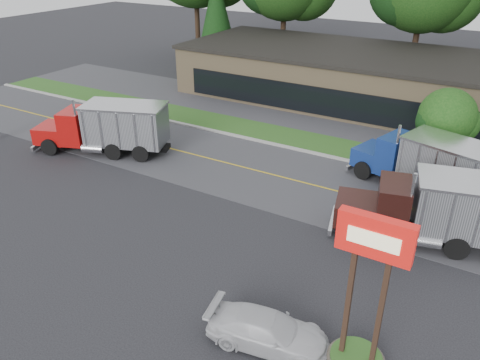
{
  "coord_description": "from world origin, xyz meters",
  "views": [
    {
      "loc": [
        12.79,
        -13.91,
        12.79
      ],
      "look_at": [
        1.99,
        4.4,
        1.8
      ],
      "focal_mm": 35.0,
      "sensor_mm": 36.0,
      "label": 1
    }
  ],
  "objects_px": {
    "dump_truck_maroon": "(444,209)",
    "bilo_sign": "(361,323)",
    "dump_truck_blue": "(426,163)",
    "rally_car": "(268,331)",
    "dump_truck_red": "(108,127)"
  },
  "relations": [
    {
      "from": "rally_car",
      "to": "dump_truck_red",
      "type": "bearing_deg",
      "value": 50.02
    },
    {
      "from": "dump_truck_blue",
      "to": "dump_truck_maroon",
      "type": "xyz_separation_m",
      "value": [
        1.7,
        -4.79,
        0.01
      ]
    },
    {
      "from": "dump_truck_red",
      "to": "dump_truck_blue",
      "type": "xyz_separation_m",
      "value": [
        19.15,
        4.85,
        -0.01
      ]
    },
    {
      "from": "dump_truck_blue",
      "to": "rally_car",
      "type": "xyz_separation_m",
      "value": [
        -2.3,
        -14.46,
        -1.17
      ]
    },
    {
      "from": "dump_truck_blue",
      "to": "dump_truck_maroon",
      "type": "bearing_deg",
      "value": 126.43
    },
    {
      "from": "bilo_sign",
      "to": "rally_car",
      "type": "height_order",
      "value": "bilo_sign"
    },
    {
      "from": "bilo_sign",
      "to": "dump_truck_maroon",
      "type": "xyz_separation_m",
      "value": [
        1.0,
        9.15,
        -0.22
      ]
    },
    {
      "from": "bilo_sign",
      "to": "dump_truck_blue",
      "type": "xyz_separation_m",
      "value": [
        -0.7,
        13.94,
        -0.22
      ]
    },
    {
      "from": "dump_truck_red",
      "to": "rally_car",
      "type": "xyz_separation_m",
      "value": [
        16.86,
        -9.61,
        -1.18
      ]
    },
    {
      "from": "bilo_sign",
      "to": "rally_car",
      "type": "bearing_deg",
      "value": -170.09
    },
    {
      "from": "dump_truck_blue",
      "to": "dump_truck_maroon",
      "type": "height_order",
      "value": "same"
    },
    {
      "from": "dump_truck_red",
      "to": "dump_truck_blue",
      "type": "height_order",
      "value": "same"
    },
    {
      "from": "dump_truck_red",
      "to": "rally_car",
      "type": "height_order",
      "value": "dump_truck_red"
    },
    {
      "from": "dump_truck_maroon",
      "to": "bilo_sign",
      "type": "bearing_deg",
      "value": 69.87
    },
    {
      "from": "dump_truck_red",
      "to": "rally_car",
      "type": "distance_m",
      "value": 19.44
    }
  ]
}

